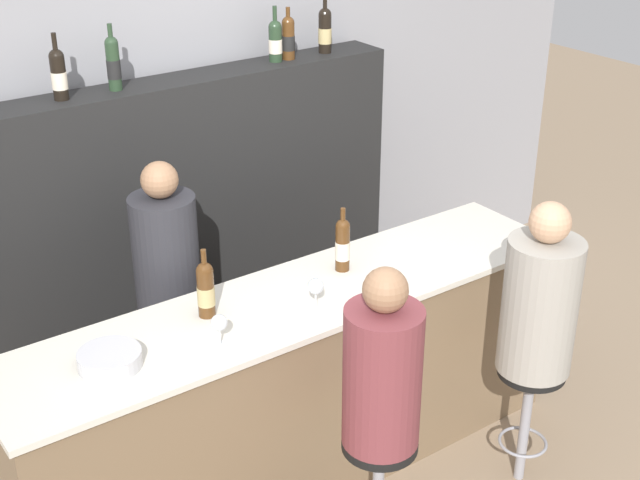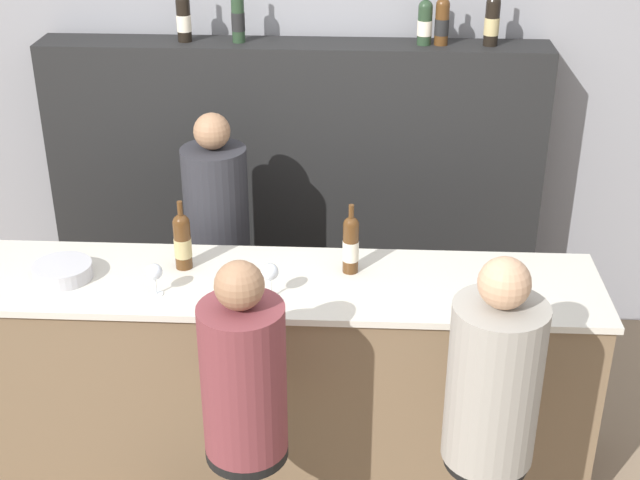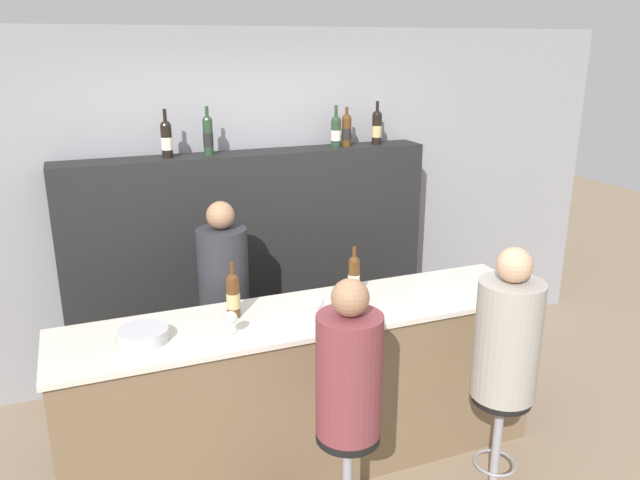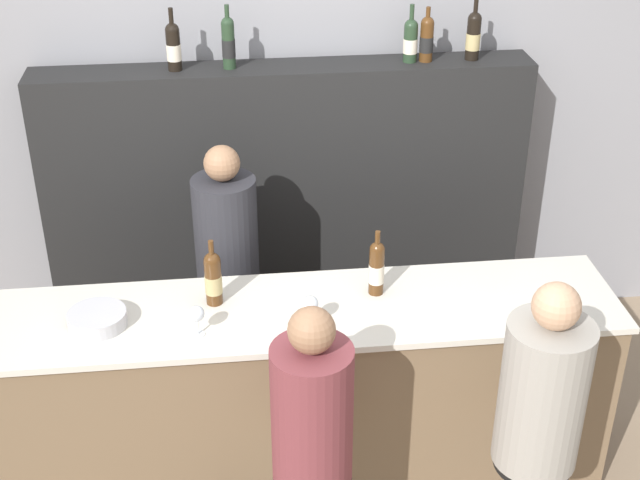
{
  "view_description": "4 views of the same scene",
  "coord_description": "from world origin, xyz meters",
  "px_view_note": "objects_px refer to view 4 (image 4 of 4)",
  "views": [
    {
      "loc": [
        -1.97,
        -2.64,
        3.03
      ],
      "look_at": [
        0.07,
        0.22,
        1.31
      ],
      "focal_mm": 50.0,
      "sensor_mm": 36.0,
      "label": 1
    },
    {
      "loc": [
        0.37,
        -3.06,
        2.93
      ],
      "look_at": [
        0.2,
        0.33,
        1.2
      ],
      "focal_mm": 50.0,
      "sensor_mm": 36.0,
      "label": 2
    },
    {
      "loc": [
        -1.16,
        -2.78,
        2.48
      ],
      "look_at": [
        0.06,
        0.28,
        1.44
      ],
      "focal_mm": 35.0,
      "sensor_mm": 36.0,
      "label": 3
    },
    {
      "loc": [
        -0.32,
        -3.02,
        3.26
      ],
      "look_at": [
        0.05,
        0.21,
        1.41
      ],
      "focal_mm": 50.0,
      "sensor_mm": 36.0,
      "label": 4
    }
  ],
  "objects_px": {
    "wine_bottle_backbar_0": "(173,46)",
    "guest_seated_left": "(312,408)",
    "wine_glass_1": "(311,305)",
    "wine_glass_0": "(196,315)",
    "bartender": "(230,293)",
    "wine_bottle_backbar_4": "(473,35)",
    "guest_seated_right": "(543,388)",
    "metal_bowl": "(97,319)",
    "wine_bottle_counter_0": "(213,278)",
    "wine_bottle_backbar_1": "(228,42)",
    "wine_bottle_backbar_3": "(427,38)",
    "wine_bottle_backbar_2": "(411,40)",
    "wine_bottle_counter_1": "(377,267)"
  },
  "relations": [
    {
      "from": "guest_seated_right",
      "to": "metal_bowl",
      "type": "bearing_deg",
      "value": 160.12
    },
    {
      "from": "wine_bottle_backbar_2",
      "to": "guest_seated_right",
      "type": "height_order",
      "value": "wine_bottle_backbar_2"
    },
    {
      "from": "guest_seated_left",
      "to": "bartender",
      "type": "height_order",
      "value": "bartender"
    },
    {
      "from": "wine_bottle_backbar_2",
      "to": "wine_bottle_backbar_4",
      "type": "bearing_deg",
      "value": 0.0
    },
    {
      "from": "wine_bottle_backbar_1",
      "to": "wine_glass_1",
      "type": "relative_size",
      "value": 2.08
    },
    {
      "from": "wine_bottle_backbar_3",
      "to": "bartender",
      "type": "distance_m",
      "value": 1.7
    },
    {
      "from": "bartender",
      "to": "wine_bottle_backbar_1",
      "type": "bearing_deg",
      "value": 83.4
    },
    {
      "from": "wine_glass_0",
      "to": "guest_seated_right",
      "type": "xyz_separation_m",
      "value": [
        1.36,
        -0.53,
        -0.1
      ]
    },
    {
      "from": "wine_bottle_backbar_1",
      "to": "wine_bottle_backbar_4",
      "type": "distance_m",
      "value": 1.29
    },
    {
      "from": "wine_bottle_backbar_3",
      "to": "guest_seated_left",
      "type": "height_order",
      "value": "wine_bottle_backbar_3"
    },
    {
      "from": "wine_bottle_backbar_2",
      "to": "wine_bottle_backbar_1",
      "type": "bearing_deg",
      "value": -180.0
    },
    {
      "from": "wine_bottle_backbar_0",
      "to": "guest_seated_right",
      "type": "xyz_separation_m",
      "value": [
        1.43,
        -1.86,
        -0.86
      ]
    },
    {
      "from": "wine_bottle_backbar_2",
      "to": "wine_bottle_backbar_3",
      "type": "distance_m",
      "value": 0.09
    },
    {
      "from": "wine_bottle_counter_0",
      "to": "metal_bowl",
      "type": "distance_m",
      "value": 0.53
    },
    {
      "from": "wine_bottle_backbar_2",
      "to": "wine_bottle_counter_0",
      "type": "bearing_deg",
      "value": -134.85
    },
    {
      "from": "wine_bottle_backbar_2",
      "to": "guest_seated_left",
      "type": "relative_size",
      "value": 0.38
    },
    {
      "from": "wine_glass_0",
      "to": "wine_glass_1",
      "type": "xyz_separation_m",
      "value": [
        0.49,
        0.0,
        0.01
      ]
    },
    {
      "from": "wine_glass_0",
      "to": "wine_bottle_counter_1",
      "type": "bearing_deg",
      "value": 16.64
    },
    {
      "from": "wine_bottle_backbar_4",
      "to": "wine_bottle_backbar_1",
      "type": "bearing_deg",
      "value": -180.0
    },
    {
      "from": "wine_bottle_backbar_1",
      "to": "wine_glass_0",
      "type": "height_order",
      "value": "wine_bottle_backbar_1"
    },
    {
      "from": "wine_bottle_backbar_1",
      "to": "guest_seated_left",
      "type": "bearing_deg",
      "value": -82.85
    },
    {
      "from": "wine_glass_0",
      "to": "guest_seated_right",
      "type": "bearing_deg",
      "value": -21.31
    },
    {
      "from": "wine_bottle_counter_0",
      "to": "wine_bottle_backbar_1",
      "type": "relative_size",
      "value": 0.97
    },
    {
      "from": "wine_bottle_backbar_1",
      "to": "wine_bottle_backbar_3",
      "type": "bearing_deg",
      "value": 0.0
    },
    {
      "from": "wine_bottle_backbar_1",
      "to": "metal_bowl",
      "type": "height_order",
      "value": "wine_bottle_backbar_1"
    },
    {
      "from": "wine_bottle_counter_0",
      "to": "wine_glass_1",
      "type": "relative_size",
      "value": 2.03
    },
    {
      "from": "wine_bottle_backbar_2",
      "to": "guest_seated_right",
      "type": "relative_size",
      "value": 0.36
    },
    {
      "from": "wine_bottle_backbar_0",
      "to": "wine_glass_1",
      "type": "distance_m",
      "value": 1.63
    },
    {
      "from": "bartender",
      "to": "wine_bottle_counter_0",
      "type": "bearing_deg",
      "value": -97.08
    },
    {
      "from": "wine_bottle_backbar_1",
      "to": "guest_seated_left",
      "type": "xyz_separation_m",
      "value": [
        0.23,
        -1.86,
        -0.88
      ]
    },
    {
      "from": "guest_seated_left",
      "to": "bartender",
      "type": "bearing_deg",
      "value": 103.03
    },
    {
      "from": "wine_bottle_counter_1",
      "to": "guest_seated_right",
      "type": "distance_m",
      "value": 0.95
    },
    {
      "from": "wine_bottle_backbar_0",
      "to": "guest_seated_left",
      "type": "xyz_separation_m",
      "value": [
        0.52,
        -1.86,
        -0.87
      ]
    },
    {
      "from": "wine_glass_1",
      "to": "wine_glass_0",
      "type": "bearing_deg",
      "value": 180.0
    },
    {
      "from": "wine_bottle_counter_1",
      "to": "wine_glass_1",
      "type": "height_order",
      "value": "wine_bottle_counter_1"
    },
    {
      "from": "metal_bowl",
      "to": "wine_bottle_counter_0",
      "type": "bearing_deg",
      "value": 13.78
    },
    {
      "from": "wine_bottle_backbar_4",
      "to": "guest_seated_left",
      "type": "bearing_deg",
      "value": -119.59
    },
    {
      "from": "wine_bottle_counter_0",
      "to": "wine_bottle_backbar_1",
      "type": "distance_m",
      "value": 1.33
    },
    {
      "from": "wine_bottle_backbar_1",
      "to": "wine_glass_0",
      "type": "relative_size",
      "value": 2.3
    },
    {
      "from": "metal_bowl",
      "to": "wine_bottle_backbar_0",
      "type": "bearing_deg",
      "value": 73.54
    },
    {
      "from": "wine_glass_1",
      "to": "guest_seated_right",
      "type": "xyz_separation_m",
      "value": [
        0.87,
        -0.53,
        -0.11
      ]
    },
    {
      "from": "guest_seated_left",
      "to": "guest_seated_right",
      "type": "xyz_separation_m",
      "value": [
        0.92,
        0.0,
        0.02
      ]
    },
    {
      "from": "wine_bottle_backbar_0",
      "to": "guest_seated_right",
      "type": "relative_size",
      "value": 0.39
    },
    {
      "from": "wine_bottle_backbar_4",
      "to": "guest_seated_right",
      "type": "height_order",
      "value": "wine_bottle_backbar_4"
    },
    {
      "from": "wine_bottle_backbar_1",
      "to": "bartender",
      "type": "relative_size",
      "value": 0.21
    },
    {
      "from": "wine_bottle_backbar_0",
      "to": "guest_seated_right",
      "type": "height_order",
      "value": "wine_bottle_backbar_0"
    },
    {
      "from": "guest_seated_left",
      "to": "guest_seated_right",
      "type": "bearing_deg",
      "value": 0.0
    },
    {
      "from": "wine_bottle_counter_0",
      "to": "metal_bowl",
      "type": "relative_size",
      "value": 1.26
    },
    {
      "from": "metal_bowl",
      "to": "guest_seated_left",
      "type": "height_order",
      "value": "guest_seated_left"
    },
    {
      "from": "bartender",
      "to": "wine_bottle_backbar_4",
      "type": "bearing_deg",
      "value": 22.74
    }
  ]
}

